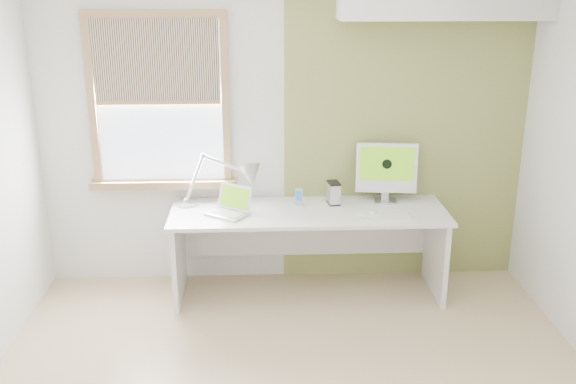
{
  "coord_description": "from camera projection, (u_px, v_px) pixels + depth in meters",
  "views": [
    {
      "loc": [
        -0.2,
        -3.47,
        2.52
      ],
      "look_at": [
        0.0,
        1.05,
        1.0
      ],
      "focal_mm": 40.62,
      "sensor_mm": 36.0,
      "label": 1
    }
  ],
  "objects": [
    {
      "name": "external_drive",
      "position": [
        334.0,
        193.0,
        5.31
      ],
      "size": [
        0.11,
        0.15,
        0.18
      ],
      "color": "#BABCBF",
      "rests_on": "desk"
    },
    {
      "name": "window",
      "position": [
        159.0,
        103.0,
        5.18
      ],
      "size": [
        1.2,
        0.14,
        1.42
      ],
      "color": "olive",
      "rests_on": "room"
    },
    {
      "name": "imac",
      "position": [
        386.0,
        169.0,
        5.32
      ],
      "size": [
        0.5,
        0.18,
        0.49
      ],
      "color": "#BABCBF",
      "rests_on": "desk"
    },
    {
      "name": "keyboard",
      "position": [
        384.0,
        216.0,
        5.04
      ],
      "size": [
        0.43,
        0.13,
        0.02
      ],
      "color": "white",
      "rests_on": "desk"
    },
    {
      "name": "mouse",
      "position": [
        373.0,
        213.0,
        5.09
      ],
      "size": [
        0.08,
        0.11,
        0.03
      ],
      "primitive_type": "ellipsoid",
      "rotation": [
        0.0,
        0.0,
        -0.25
      ],
      "color": "white",
      "rests_on": "desk"
    },
    {
      "name": "phone_dock",
      "position": [
        299.0,
        200.0,
        5.29
      ],
      "size": [
        0.09,
        0.09,
        0.14
      ],
      "color": "#BABCBF",
      "rests_on": "desk"
    },
    {
      "name": "room",
      "position": [
        296.0,
        201.0,
        3.68
      ],
      "size": [
        4.04,
        3.54,
        2.64
      ],
      "color": "tan",
      "rests_on": "ground"
    },
    {
      "name": "accent_wall",
      "position": [
        405.0,
        129.0,
        5.37
      ],
      "size": [
        2.0,
        0.02,
        2.6
      ],
      "primitive_type": "cube",
      "color": "olive",
      "rests_on": "room"
    },
    {
      "name": "laptop",
      "position": [
        230.0,
        207.0,
        5.1
      ],
      "size": [
        0.39,
        0.38,
        0.22
      ],
      "color": "#BABCBF",
      "rests_on": "desk"
    },
    {
      "name": "desk",
      "position": [
        308.0,
        230.0,
        5.3
      ],
      "size": [
        2.2,
        0.7,
        0.73
      ],
      "color": "white",
      "rests_on": "room"
    },
    {
      "name": "desk_lamp",
      "position": [
        238.0,
        179.0,
        5.22
      ],
      "size": [
        0.76,
        0.31,
        0.44
      ],
      "color": "#BABCBF",
      "rests_on": "desk"
    }
  ]
}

